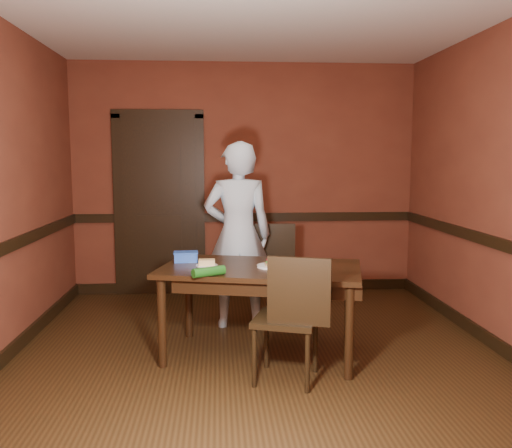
{
  "coord_description": "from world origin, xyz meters",
  "views": [
    {
      "loc": [
        -0.32,
        -4.14,
        1.6
      ],
      "look_at": [
        0.0,
        0.35,
        1.05
      ],
      "focal_mm": 38.0,
      "sensor_mm": 36.0,
      "label": 1
    }
  ],
  "objects": [
    {
      "name": "floor",
      "position": [
        0.0,
        0.0,
        0.0
      ],
      "size": [
        4.0,
        4.5,
        0.01
      ],
      "primitive_type": "cube",
      "color": "#301E0D",
      "rests_on": "ground"
    },
    {
      "name": "ceiling",
      "position": [
        0.0,
        0.0,
        2.7
      ],
      "size": [
        4.0,
        4.5,
        0.01
      ],
      "primitive_type": "cube",
      "color": "silver",
      "rests_on": "ground"
    },
    {
      "name": "wall_back",
      "position": [
        0.0,
        2.25,
        1.35
      ],
      "size": [
        4.0,
        0.02,
        2.7
      ],
      "primitive_type": "cube",
      "color": "brown",
      "rests_on": "ground"
    },
    {
      "name": "wall_front",
      "position": [
        0.0,
        -2.25,
        1.35
      ],
      "size": [
        4.0,
        0.02,
        2.7
      ],
      "primitive_type": "cube",
      "color": "brown",
      "rests_on": "ground"
    },
    {
      "name": "wall_right",
      "position": [
        2.0,
        0.0,
        1.35
      ],
      "size": [
        0.02,
        4.5,
        2.7
      ],
      "primitive_type": "cube",
      "color": "brown",
      "rests_on": "ground"
    },
    {
      "name": "dado_back",
      "position": [
        0.0,
        2.23,
        0.9
      ],
      "size": [
        4.0,
        0.03,
        0.1
      ],
      "primitive_type": "cube",
      "color": "black",
      "rests_on": "ground"
    },
    {
      "name": "dado_right",
      "position": [
        1.99,
        0.0,
        0.9
      ],
      "size": [
        0.03,
        4.5,
        0.1
      ],
      "primitive_type": "cube",
      "color": "black",
      "rests_on": "ground"
    },
    {
      "name": "baseboard_back",
      "position": [
        0.0,
        2.23,
        0.06
      ],
      "size": [
        4.0,
        0.03,
        0.12
      ],
      "primitive_type": "cube",
      "color": "black",
      "rests_on": "ground"
    },
    {
      "name": "baseboard_left",
      "position": [
        -1.99,
        0.0,
        0.06
      ],
      "size": [
        0.03,
        4.5,
        0.12
      ],
      "primitive_type": "cube",
      "color": "black",
      "rests_on": "ground"
    },
    {
      "name": "baseboard_right",
      "position": [
        1.99,
        0.0,
        0.06
      ],
      "size": [
        0.03,
        4.5,
        0.12
      ],
      "primitive_type": "cube",
      "color": "black",
      "rests_on": "ground"
    },
    {
      "name": "door",
      "position": [
        -1.0,
        2.22,
        1.09
      ],
      "size": [
        1.05,
        0.07,
        2.2
      ],
      "color": "black",
      "rests_on": "ground"
    },
    {
      "name": "dining_table",
      "position": [
        0.02,
        0.1,
        0.37
      ],
      "size": [
        1.74,
        1.23,
        0.74
      ],
      "primitive_type": "cube",
      "rotation": [
        0.0,
        0.0,
        -0.23
      ],
      "color": "black",
      "rests_on": "floor"
    },
    {
      "name": "chair_far",
      "position": [
        0.26,
        1.05,
        0.47
      ],
      "size": [
        0.47,
        0.47,
        0.94
      ],
      "primitive_type": null,
      "rotation": [
        0.0,
        0.0,
        -0.08
      ],
      "color": "black",
      "rests_on": "floor"
    },
    {
      "name": "chair_near",
      "position": [
        0.16,
        -0.39,
        0.47
      ],
      "size": [
        0.55,
        0.55,
        0.94
      ],
      "primitive_type": null,
      "rotation": [
        0.0,
        0.0,
        2.82
      ],
      "color": "black",
      "rests_on": "floor"
    },
    {
      "name": "person",
      "position": [
        -0.13,
        0.91,
        0.88
      ],
      "size": [
        0.65,
        0.43,
        1.75
      ],
      "primitive_type": "imported",
      "rotation": [
        0.0,
        0.0,
        3.16
      ],
      "color": "silver",
      "rests_on": "floor"
    },
    {
      "name": "sandwich_plate",
      "position": [
        0.11,
        0.07,
        0.75
      ],
      "size": [
        0.24,
        0.24,
        0.06
      ],
      "rotation": [
        0.0,
        0.0,
        0.37
      ],
      "color": "white",
      "rests_on": "dining_table"
    },
    {
      "name": "sauce_jar",
      "position": [
        0.27,
        -0.03,
        0.78
      ],
      "size": [
        0.07,
        0.07,
        0.09
      ],
      "rotation": [
        0.0,
        0.0,
        0.03
      ],
      "color": "#709A4A",
      "rests_on": "dining_table"
    },
    {
      "name": "cheese_saucer",
      "position": [
        -0.41,
        0.15,
        0.76
      ],
      "size": [
        0.17,
        0.17,
        0.05
      ],
      "rotation": [
        0.0,
        0.0,
        0.05
      ],
      "color": "white",
      "rests_on": "dining_table"
    },
    {
      "name": "food_tub",
      "position": [
        -0.59,
        0.34,
        0.78
      ],
      "size": [
        0.21,
        0.15,
        0.08
      ],
      "rotation": [
        0.0,
        0.0,
        0.06
      ],
      "color": "blue",
      "rests_on": "dining_table"
    },
    {
      "name": "wrapped_veg",
      "position": [
        -0.39,
        -0.23,
        0.77
      ],
      "size": [
        0.26,
        0.18,
        0.07
      ],
      "primitive_type": "cylinder",
      "rotation": [
        0.0,
        1.57,
        0.5
      ],
      "color": "#185014",
      "rests_on": "dining_table"
    }
  ]
}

